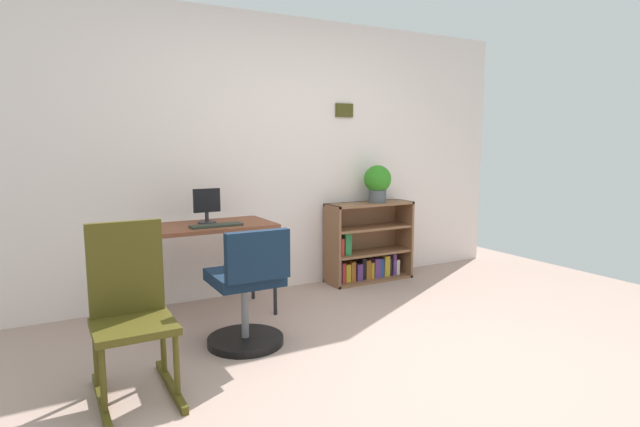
% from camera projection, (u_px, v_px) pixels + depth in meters
% --- Properties ---
extents(ground_plane, '(6.24, 6.24, 0.00)m').
position_uv_depth(ground_plane, '(425.00, 375.00, 3.02)').
color(ground_plane, tan).
extents(wall_back, '(5.20, 0.12, 2.50)m').
position_uv_depth(wall_back, '(275.00, 156.00, 4.71)').
color(wall_back, silver).
rests_on(wall_back, ground_plane).
extents(desk, '(0.96, 0.56, 0.74)m').
position_uv_depth(desk, '(211.00, 232.00, 4.00)').
color(desk, brown).
rests_on(desk, ground_plane).
extents(monitor, '(0.21, 0.14, 0.28)m').
position_uv_depth(monitor, '(207.00, 206.00, 4.02)').
color(monitor, '#262628').
rests_on(monitor, desk).
extents(keyboard, '(0.40, 0.12, 0.02)m').
position_uv_depth(keyboard, '(216.00, 225.00, 3.87)').
color(keyboard, '#2A3126').
rests_on(keyboard, desk).
extents(office_chair, '(0.52, 0.55, 0.83)m').
position_uv_depth(office_chair, '(248.00, 296.00, 3.39)').
color(office_chair, black).
rests_on(office_chair, ground_plane).
extents(rocking_chair, '(0.42, 0.64, 0.94)m').
position_uv_depth(rocking_chair, '(131.00, 309.00, 2.77)').
color(rocking_chair, '#433C12').
rests_on(rocking_chair, ground_plane).
extents(bookshelf_low, '(0.89, 0.30, 0.78)m').
position_uv_depth(bookshelf_low, '(366.00, 246.00, 5.10)').
color(bookshelf_low, brown).
rests_on(bookshelf_low, ground_plane).
extents(potted_plant_on_shelf, '(0.27, 0.27, 0.37)m').
position_uv_depth(potted_plant_on_shelf, '(378.00, 182.00, 5.01)').
color(potted_plant_on_shelf, '#474C51').
rests_on(potted_plant_on_shelf, bookshelf_low).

